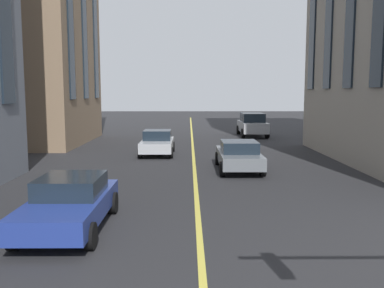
{
  "coord_description": "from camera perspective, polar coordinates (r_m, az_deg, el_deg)",
  "views": [
    {
      "loc": [
        0.35,
        0.27,
        3.57
      ],
      "look_at": [
        14.28,
        0.16,
        1.86
      ],
      "focal_mm": 39.61,
      "sensor_mm": 36.0,
      "label": 1
    }
  ],
  "objects": [
    {
      "name": "lane_centre_line",
      "position": [
        19.97,
        0.32,
        -3.28
      ],
      "size": [
        80.0,
        0.16,
        0.01
      ],
      "color": "#D8C64C",
      "rests_on": "ground_plane"
    },
    {
      "name": "car_blue_trailing",
      "position": [
        11.59,
        -16.13,
        -7.58
      ],
      "size": [
        4.4,
        1.95,
        1.37
      ],
      "color": "navy",
      "rests_on": "ground_plane"
    },
    {
      "name": "car_silver_far",
      "position": [
        34.71,
        8.12,
        2.63
      ],
      "size": [
        4.7,
        2.14,
        1.88
      ],
      "color": "#B7BABF",
      "rests_on": "ground_plane"
    },
    {
      "name": "car_silver_parked_b",
      "position": [
        24.28,
        -4.69,
        0.19
      ],
      "size": [
        3.9,
        1.89,
        1.4
      ],
      "color": "#B7BABF",
      "rests_on": "ground_plane"
    },
    {
      "name": "car_grey_near",
      "position": [
        19.47,
        6.32,
        -1.5
      ],
      "size": [
        4.4,
        1.95,
        1.37
      ],
      "color": "slate",
      "rests_on": "ground_plane"
    }
  ]
}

